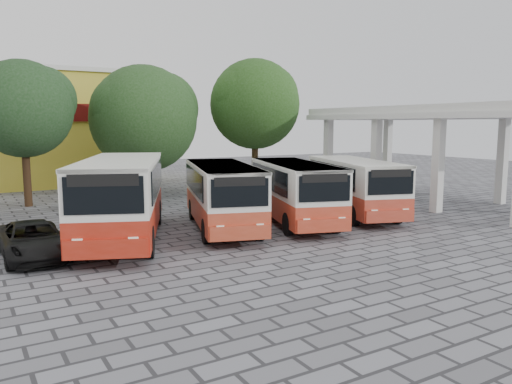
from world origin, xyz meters
TOP-DOWN VIEW (x-y plane):
  - ground at (0.00, 0.00)m, footprint 90.00×90.00m
  - terminal_shelter at (10.50, 4.00)m, footprint 6.80×15.80m
  - bus_far_left at (-7.50, 3.83)m, footprint 5.70×9.25m
  - bus_centre_left at (-3.29, 3.70)m, footprint 4.49×8.08m
  - bus_centre_right at (0.07, 3.19)m, footprint 4.48×8.00m
  - bus_far_right at (3.70, 3.29)m, footprint 4.59×7.99m
  - tree_left at (-9.59, 14.40)m, footprint 5.42×5.16m
  - tree_middle at (-2.63, 15.52)m, footprint 6.93×6.60m
  - tree_right at (4.80, 14.56)m, footprint 6.37×6.07m
  - parked_car at (-10.81, 2.77)m, footprint 2.12×4.37m

SIDE VIEW (x-z plane):
  - ground at x=0.00m, z-range 0.00..0.00m
  - parked_car at x=-10.81m, z-range 0.00..1.20m
  - bus_far_right at x=3.70m, z-range 0.21..2.91m
  - bus_centre_right at x=0.07m, z-range 0.21..2.92m
  - bus_centre_left at x=-3.29m, z-range 0.22..2.95m
  - bus_far_left at x=-7.50m, z-range 0.24..3.36m
  - terminal_shelter at x=10.50m, z-range 2.21..7.61m
  - tree_middle at x=-2.63m, z-range 0.95..9.00m
  - tree_left at x=-9.59m, z-range 1.49..9.30m
  - tree_right at x=4.80m, z-range 1.56..10.35m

